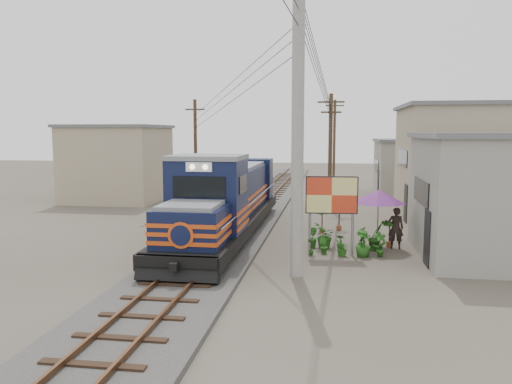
% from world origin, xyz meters
% --- Properties ---
extents(ground, '(120.00, 120.00, 0.00)m').
position_xyz_m(ground, '(0.00, 0.00, 0.00)').
color(ground, '#473F35').
rests_on(ground, ground).
extents(ballast, '(3.60, 70.00, 0.16)m').
position_xyz_m(ballast, '(0.00, 10.00, 0.08)').
color(ballast, '#595651').
rests_on(ballast, ground).
extents(track, '(1.15, 70.00, 0.12)m').
position_xyz_m(track, '(0.00, 10.00, 0.26)').
color(track, '#51331E').
rests_on(track, ground).
extents(locomotive, '(2.76, 15.00, 3.72)m').
position_xyz_m(locomotive, '(0.00, 5.04, 1.64)').
color(locomotive, black).
rests_on(locomotive, ground).
extents(utility_pole_main, '(0.40, 0.40, 10.00)m').
position_xyz_m(utility_pole_main, '(3.50, -0.50, 5.00)').
color(utility_pole_main, '#9E9B93').
rests_on(utility_pole_main, ground).
extents(wooden_pole_mid, '(1.60, 0.24, 7.00)m').
position_xyz_m(wooden_pole_mid, '(4.50, 14.00, 3.68)').
color(wooden_pole_mid, '#4C3826').
rests_on(wooden_pole_mid, ground).
extents(wooden_pole_far, '(1.60, 0.24, 7.50)m').
position_xyz_m(wooden_pole_far, '(4.80, 28.00, 3.93)').
color(wooden_pole_far, '#4C3826').
rests_on(wooden_pole_far, ground).
extents(wooden_pole_left, '(1.60, 0.24, 7.00)m').
position_xyz_m(wooden_pole_left, '(-5.00, 18.00, 3.68)').
color(wooden_pole_left, '#4C3826').
rests_on(wooden_pole_left, ground).
extents(power_lines, '(9.65, 19.00, 3.30)m').
position_xyz_m(power_lines, '(-0.14, 8.49, 7.56)').
color(power_lines, black).
rests_on(power_lines, ground).
extents(shophouse_mid, '(8.40, 7.35, 6.20)m').
position_xyz_m(shophouse_mid, '(12.50, 12.00, 3.11)').
color(shophouse_mid, tan).
rests_on(shophouse_mid, ground).
extents(shophouse_back, '(6.30, 6.30, 4.20)m').
position_xyz_m(shophouse_back, '(11.00, 22.00, 2.11)').
color(shophouse_back, gray).
rests_on(shophouse_back, ground).
extents(shophouse_left, '(6.30, 6.30, 5.20)m').
position_xyz_m(shophouse_left, '(-10.00, 16.00, 2.61)').
color(shophouse_left, tan).
rests_on(shophouse_left, ground).
extents(billboard, '(1.98, 0.22, 3.06)m').
position_xyz_m(billboard, '(4.62, 2.51, 2.25)').
color(billboard, '#99999E').
rests_on(billboard, ground).
extents(market_umbrella, '(2.47, 2.47, 2.40)m').
position_xyz_m(market_umbrella, '(6.50, 4.06, 2.11)').
color(market_umbrella, black).
rests_on(market_umbrella, ground).
extents(vendor, '(0.65, 0.45, 1.70)m').
position_xyz_m(vendor, '(7.22, 4.02, 0.85)').
color(vendor, black).
rests_on(vendor, ground).
extents(plant_nursery, '(3.17, 2.16, 1.12)m').
position_xyz_m(plant_nursery, '(5.19, 3.18, 0.48)').
color(plant_nursery, '#235819').
rests_on(plant_nursery, ground).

